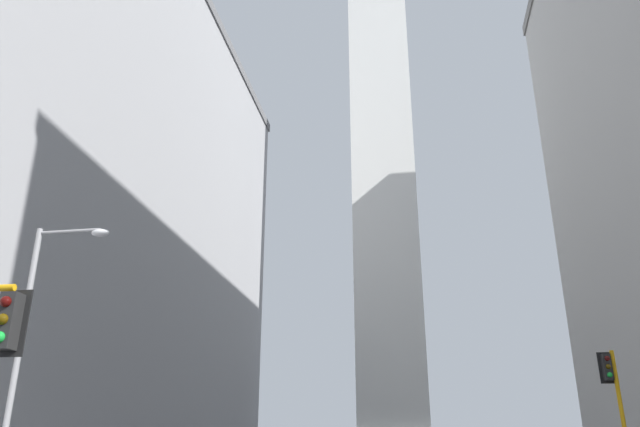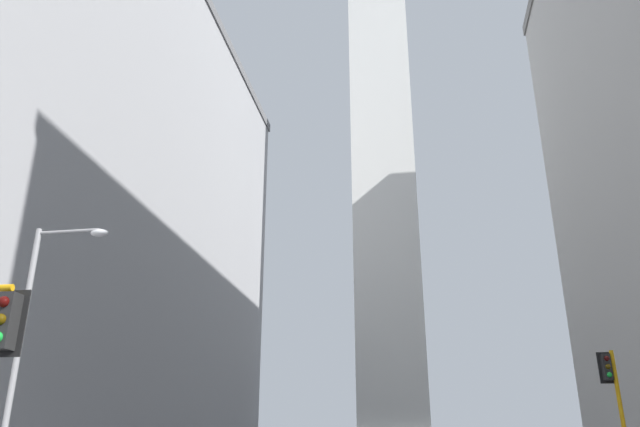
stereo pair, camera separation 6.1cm
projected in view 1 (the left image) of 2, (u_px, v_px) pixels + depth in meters
name	position (u px, v px, depth m)	size (l,w,h in m)	color
obelisk	(382.00, 104.00, 66.31)	(7.68, 7.68, 76.12)	silver
traffic_light_mid_right	(617.00, 402.00, 26.04)	(0.79, 0.51, 6.21)	orange
street_lamp	(32.00, 336.00, 20.38)	(2.71, 0.36, 9.37)	gray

